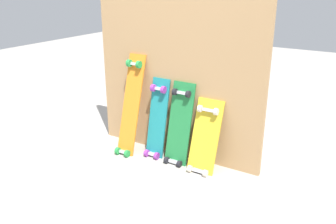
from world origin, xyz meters
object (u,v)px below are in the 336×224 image
skateboard_teal (157,122)px  skateboard_green (179,128)px  skateboard_orange (130,109)px  skateboard_yellow (204,140)px

skateboard_teal → skateboard_green: (0.23, -0.01, -0.00)m
skateboard_teal → skateboard_green: 0.23m
skateboard_orange → skateboard_yellow: size_ratio=1.44×
skateboard_orange → skateboard_yellow: 0.75m
skateboard_orange → skateboard_teal: 0.27m
skateboard_teal → skateboard_yellow: skateboard_teal is taller
skateboard_green → skateboard_yellow: (0.25, -0.02, -0.05)m
skateboard_orange → skateboard_teal: (0.25, 0.05, -0.09)m
skateboard_green → skateboard_yellow: size_ratio=1.16×
skateboard_orange → skateboard_yellow: bearing=2.4°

